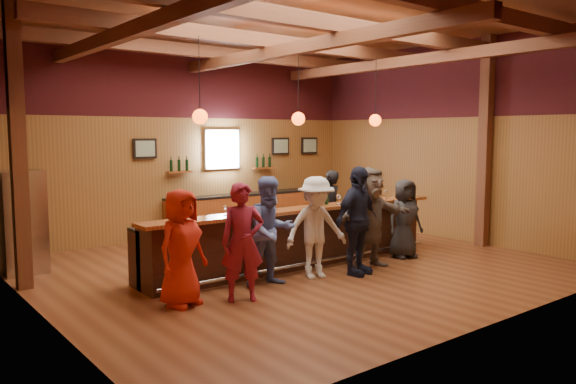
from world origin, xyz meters
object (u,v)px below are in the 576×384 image
object	(u,v)px
back_bar_cabinet	(241,212)
customer_navy	(357,221)
customer_redvest	(243,242)
customer_brown	(370,217)
bartender	(330,209)
ice_bucket	(318,200)
customer_denim	(271,231)
customer_white	(316,228)
bar_counter	(294,237)
customer_orange	(181,248)
bottle_a	(318,198)
stainless_fridge	(22,222)
customer_dark	(405,218)

from	to	relation	value
back_bar_cabinet	customer_navy	distance (m)	4.91
customer_redvest	customer_brown	distance (m)	2.97
bartender	ice_bucket	size ratio (longest dim) A/B	7.19
back_bar_cabinet	bartender	world-z (taller)	bartender
back_bar_cabinet	customer_brown	world-z (taller)	customer_brown
customer_denim	customer_white	distance (m)	0.89
bar_counter	customer_orange	distance (m)	3.00
customer_denim	customer_brown	world-z (taller)	customer_brown
ice_bucket	bottle_a	xyz separation A→B (m)	(0.09, 0.13, 0.01)
back_bar_cabinet	customer_redvest	distance (m)	5.84
bar_counter	stainless_fridge	xyz separation A→B (m)	(-4.12, 2.45, 0.38)
customer_denim	customer_redvest	bearing A→B (deg)	-146.68
customer_brown	customer_orange	bearing A→B (deg)	-179.86
bottle_a	customer_navy	bearing A→B (deg)	-90.97
customer_redvest	customer_navy	world-z (taller)	customer_navy
stainless_fridge	customer_white	distance (m)	5.13
bottle_a	back_bar_cabinet	bearing A→B (deg)	78.48
customer_orange	customer_dark	bearing A→B (deg)	-16.89
customer_navy	customer_denim	bearing A→B (deg)	157.37
customer_denim	bartender	xyz separation A→B (m)	(2.87, 1.75, -0.06)
customer_denim	bottle_a	xyz separation A→B (m)	(1.61, 0.71, 0.36)
stainless_fridge	customer_brown	bearing A→B (deg)	-34.49
ice_bucket	customer_redvest	bearing A→B (deg)	-156.90
stainless_fridge	customer_dark	size ratio (longest dim) A/B	1.16
customer_orange	bartender	world-z (taller)	customer_orange
back_bar_cabinet	customer_orange	distance (m)	6.07
customer_brown	back_bar_cabinet	bearing A→B (deg)	87.97
customer_navy	customer_brown	bearing A→B (deg)	11.29
customer_brown	bottle_a	world-z (taller)	customer_brown
back_bar_cabinet	bottle_a	bearing A→B (deg)	-101.52
customer_navy	customer_dark	world-z (taller)	customer_navy
bar_counter	customer_orange	bearing A→B (deg)	-160.69
bar_counter	bartender	xyz separation A→B (m)	(1.68, 0.84, 0.30)
customer_denim	customer_dark	size ratio (longest dim) A/B	1.14
bartender	stainless_fridge	bearing A→B (deg)	-26.93
customer_white	ice_bucket	size ratio (longest dim) A/B	7.51
bar_counter	customer_denim	bearing A→B (deg)	-142.71
customer_white	bottle_a	world-z (taller)	customer_white
bartender	customer_dark	bearing A→B (deg)	91.96
customer_navy	ice_bucket	xyz separation A→B (m)	(-0.07, 0.93, 0.28)
customer_brown	customer_dark	bearing A→B (deg)	8.68
customer_brown	ice_bucket	world-z (taller)	customer_brown
customer_navy	bottle_a	xyz separation A→B (m)	(0.02, 1.06, 0.30)
customer_brown	bartender	world-z (taller)	customer_brown
bar_counter	customer_denim	distance (m)	1.54
bar_counter	stainless_fridge	distance (m)	4.81
customer_denim	customer_dark	distance (m)	3.28
stainless_fridge	bartender	distance (m)	6.01
customer_redvest	customer_brown	world-z (taller)	customer_brown
customer_dark	customer_denim	bearing A→B (deg)	-167.73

